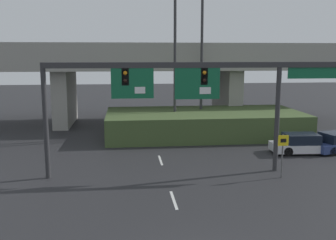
# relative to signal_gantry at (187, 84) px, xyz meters

# --- Properties ---
(lane_markings) EXTENTS (0.14, 31.11, 0.01)m
(lane_markings) POSITION_rel_signal_gantry_xyz_m (-1.26, 3.07, -5.26)
(lane_markings) COLOR silver
(lane_markings) RESTS_ON ground
(signal_gantry) EXTENTS (17.33, 0.44, 6.47)m
(signal_gantry) POSITION_rel_signal_gantry_xyz_m (0.00, 0.00, 0.00)
(signal_gantry) COLOR #2D2D30
(signal_gantry) RESTS_ON ground
(speed_limit_sign) EXTENTS (0.60, 0.11, 2.52)m
(speed_limit_sign) POSITION_rel_signal_gantry_xyz_m (5.22, -1.38, -3.62)
(speed_limit_sign) COLOR #4C4C4C
(speed_limit_sign) RESTS_ON ground
(highway_light_pole_near) EXTENTS (0.70, 0.36, 12.40)m
(highway_light_pole_near) POSITION_rel_signal_gantry_xyz_m (3.22, 12.36, 1.31)
(highway_light_pole_near) COLOR #2D2D30
(highway_light_pole_near) RESTS_ON ground
(highway_light_pole_far) EXTENTS (0.70, 0.36, 15.61)m
(highway_light_pole_far) POSITION_rel_signal_gantry_xyz_m (0.71, 11.09, 2.93)
(highway_light_pole_far) COLOR #2D2D30
(highway_light_pole_far) RESTS_ON ground
(overpass_bridge) EXTENTS (38.49, 9.27, 7.90)m
(overpass_bridge) POSITION_rel_signal_gantry_xyz_m (-1.26, 17.64, 0.40)
(overpass_bridge) COLOR gray
(overpass_bridge) RESTS_ON ground
(grass_embankment) EXTENTS (16.51, 7.75, 2.04)m
(grass_embankment) POSITION_rel_signal_gantry_xyz_m (3.18, 10.77, -4.24)
(grass_embankment) COLOR #42562D
(grass_embankment) RESTS_ON ground
(parked_sedan_near_right) EXTENTS (4.55, 2.13, 1.39)m
(parked_sedan_near_right) POSITION_rel_signal_gantry_xyz_m (8.88, 3.89, -4.62)
(parked_sedan_near_right) COLOR silver
(parked_sedan_near_right) RESTS_ON ground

